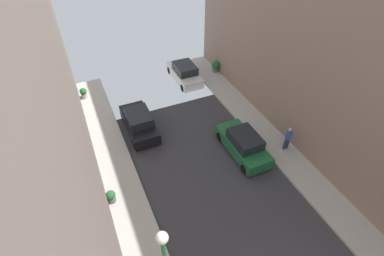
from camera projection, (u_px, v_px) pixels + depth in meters
parked_car_left_3 at (139, 122)px, 20.02m from camera, size 1.78×4.20×1.57m
parked_car_right_2 at (243, 144)px, 18.41m from camera, size 1.78×4.20×1.57m
parked_car_right_3 at (185, 73)px, 24.94m from camera, size 1.78×4.20×1.57m
pedestrian at (288, 138)px, 18.34m from camera, size 0.40×0.36×1.72m
potted_plant_0 at (111, 196)px, 15.64m from camera, size 0.51×0.51×0.78m
potted_plant_1 at (216, 66)px, 25.90m from camera, size 0.73×0.73×1.01m
potted_plant_2 at (84, 93)px, 22.89m from camera, size 0.54×0.54×0.87m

